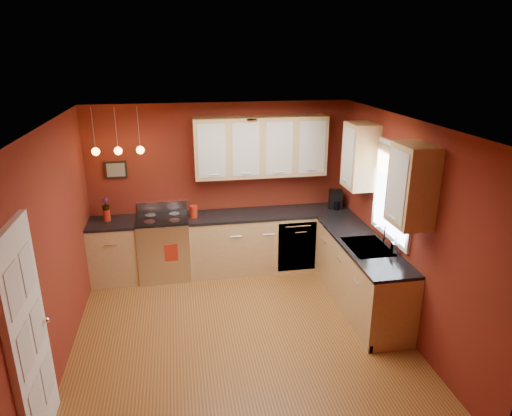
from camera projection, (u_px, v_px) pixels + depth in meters
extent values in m
plane|color=#93612B|center=(241.00, 336.00, 5.61)|extent=(4.20, 4.20, 0.00)
cube|color=white|center=(238.00, 124.00, 4.75)|extent=(4.00, 4.20, 0.02)
cube|color=maroon|center=(221.00, 187.00, 7.13)|extent=(4.00, 0.02, 2.60)
cube|color=maroon|center=(281.00, 353.00, 3.23)|extent=(4.00, 0.02, 2.60)
cube|color=maroon|center=(54.00, 252.00, 4.85)|extent=(0.02, 4.20, 2.60)
cube|color=maroon|center=(403.00, 227.00, 5.51)|extent=(0.02, 4.20, 2.60)
cube|color=tan|center=(115.00, 252.00, 6.86)|extent=(0.70, 0.60, 0.90)
cube|color=tan|center=(270.00, 241.00, 7.25)|extent=(2.54, 0.60, 0.90)
cube|color=tan|center=(360.00, 275.00, 6.16)|extent=(0.60, 2.10, 0.90)
cube|color=black|center=(112.00, 223.00, 6.71)|extent=(0.70, 0.62, 0.04)
cube|color=black|center=(270.00, 213.00, 7.10)|extent=(2.54, 0.62, 0.04)
cube|color=black|center=(363.00, 243.00, 6.00)|extent=(0.62, 2.10, 0.04)
cube|color=silver|center=(164.00, 248.00, 6.98)|extent=(0.76, 0.64, 0.92)
cube|color=black|center=(164.00, 255.00, 6.69)|extent=(0.55, 0.02, 0.32)
cylinder|color=silver|center=(163.00, 240.00, 6.60)|extent=(0.60, 0.02, 0.02)
cube|color=black|center=(162.00, 219.00, 6.82)|extent=(0.76, 0.60, 0.03)
cylinder|color=gray|center=(149.00, 222.00, 6.66)|extent=(0.16, 0.16, 0.01)
cylinder|color=gray|center=(174.00, 220.00, 6.71)|extent=(0.16, 0.16, 0.01)
cylinder|color=gray|center=(150.00, 215.00, 6.92)|extent=(0.16, 0.16, 0.01)
cylinder|color=gray|center=(174.00, 214.00, 6.98)|extent=(0.16, 0.16, 0.01)
cube|color=silver|center=(162.00, 206.00, 7.07)|extent=(0.76, 0.04, 0.16)
cube|color=silver|center=(297.00, 247.00, 7.04)|extent=(0.60, 0.02, 0.80)
cube|color=gray|center=(367.00, 248.00, 5.87)|extent=(0.50, 0.70, 0.05)
cube|color=black|center=(362.00, 244.00, 6.03)|extent=(0.42, 0.30, 0.02)
cube|color=black|center=(373.00, 254.00, 5.71)|extent=(0.42, 0.30, 0.02)
cylinder|color=white|center=(385.00, 235.00, 5.85)|extent=(0.02, 0.02, 0.28)
cylinder|color=white|center=(380.00, 226.00, 5.79)|extent=(0.16, 0.02, 0.02)
cube|color=white|center=(393.00, 193.00, 5.67)|extent=(0.04, 1.02, 1.22)
cube|color=white|center=(392.00, 193.00, 5.67)|extent=(0.01, 0.90, 1.10)
cube|color=#A37D51|center=(394.00, 164.00, 5.54)|extent=(0.02, 0.96, 0.36)
cube|color=white|center=(28.00, 340.00, 3.83)|extent=(0.06, 0.82, 2.05)
cube|color=silver|center=(14.00, 290.00, 3.48)|extent=(0.00, 0.28, 0.40)
cube|color=silver|center=(28.00, 269.00, 3.81)|extent=(0.00, 0.28, 0.40)
cube|color=silver|center=(26.00, 350.00, 3.66)|extent=(0.00, 0.28, 0.40)
cube|color=silver|center=(38.00, 325.00, 4.00)|extent=(0.00, 0.28, 0.40)
cube|color=silver|center=(37.00, 405.00, 3.84)|extent=(0.00, 0.28, 0.40)
cube|color=silver|center=(47.00, 377.00, 4.18)|extent=(0.00, 0.28, 0.40)
sphere|color=white|center=(46.00, 320.00, 4.16)|extent=(0.06, 0.06, 0.06)
cube|color=tan|center=(261.00, 147.00, 6.85)|extent=(2.00, 0.35, 0.90)
cube|color=tan|center=(383.00, 169.00, 5.57)|extent=(0.35, 1.95, 0.90)
cube|color=black|center=(116.00, 170.00, 6.74)|extent=(0.32, 0.03, 0.26)
cylinder|color=gray|center=(93.00, 130.00, 6.19)|extent=(0.01, 0.01, 0.60)
sphere|color=#FFA53F|center=(96.00, 152.00, 6.29)|extent=(0.11, 0.11, 0.11)
cylinder|color=gray|center=(116.00, 129.00, 6.24)|extent=(0.01, 0.01, 0.60)
sphere|color=#FFA53F|center=(118.00, 151.00, 6.34)|extent=(0.11, 0.11, 0.11)
cylinder|color=gray|center=(138.00, 129.00, 6.29)|extent=(0.01, 0.01, 0.60)
sphere|color=#FFA53F|center=(140.00, 150.00, 6.39)|extent=(0.11, 0.11, 0.11)
cylinder|color=#A62311|center=(194.00, 212.00, 6.84)|extent=(0.11, 0.11, 0.17)
cylinder|color=#A62311|center=(193.00, 206.00, 6.81)|extent=(0.12, 0.12, 0.02)
cylinder|color=#A62311|center=(107.00, 215.00, 6.72)|extent=(0.10, 0.10, 0.17)
imported|color=#A62311|center=(105.00, 205.00, 6.67)|extent=(0.11, 0.11, 0.20)
cube|color=black|center=(335.00, 199.00, 7.23)|extent=(0.24, 0.21, 0.29)
cylinder|color=black|center=(336.00, 205.00, 7.20)|extent=(0.14, 0.14, 0.14)
imported|color=white|center=(396.00, 245.00, 5.62)|extent=(0.11, 0.11, 0.21)
cube|color=#A62311|center=(171.00, 253.00, 6.67)|extent=(0.19, 0.01, 0.26)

